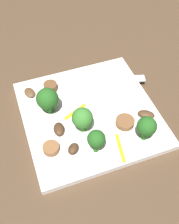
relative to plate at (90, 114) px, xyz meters
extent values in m
plane|color=#4C3826|center=(0.00, 0.00, -0.01)|extent=(1.40, 1.40, 0.00)
cube|color=white|center=(0.00, 0.00, 0.00)|extent=(0.25, 0.25, 0.01)
cube|color=silver|center=(0.04, 0.07, 0.01)|extent=(0.14, 0.05, 0.00)
cube|color=silver|center=(0.12, 0.05, 0.01)|extent=(0.04, 0.03, 0.00)
cylinder|color=#296420|center=(-0.07, 0.03, 0.02)|extent=(0.01, 0.01, 0.02)
sphere|color=#235B1E|center=(-0.07, 0.03, 0.04)|extent=(0.04, 0.04, 0.04)
cylinder|color=#408630|center=(-0.03, -0.03, 0.02)|extent=(0.01, 0.01, 0.02)
sphere|color=#387A2D|center=(-0.03, -0.03, 0.04)|extent=(0.04, 0.04, 0.04)
cylinder|color=#296420|center=(-0.02, -0.08, 0.02)|extent=(0.01, 0.01, 0.03)
sphere|color=#235B1E|center=(-0.02, -0.08, 0.04)|extent=(0.03, 0.03, 0.03)
cylinder|color=#296420|center=(0.07, -0.09, 0.02)|extent=(0.01, 0.01, 0.02)
sphere|color=#235B1E|center=(0.07, -0.09, 0.04)|extent=(0.03, 0.03, 0.03)
cylinder|color=brown|center=(-0.09, -0.06, 0.01)|extent=(0.04, 0.04, 0.01)
cylinder|color=brown|center=(-0.05, 0.08, 0.01)|extent=(0.03, 0.03, 0.02)
cylinder|color=brown|center=(0.05, -0.05, 0.01)|extent=(0.04, 0.04, 0.01)
ellipsoid|color=#422B19|center=(-0.05, -0.07, 0.01)|extent=(0.03, 0.03, 0.01)
ellipsoid|color=#422B19|center=(-0.07, -0.02, 0.01)|extent=(0.02, 0.03, 0.01)
ellipsoid|color=#4C331E|center=(0.09, -0.05, 0.01)|extent=(0.04, 0.03, 0.01)
ellipsoid|color=brown|center=(-0.10, 0.08, 0.01)|extent=(0.03, 0.03, 0.01)
cube|color=yellow|center=(-0.03, 0.01, 0.01)|extent=(0.05, 0.03, 0.00)
cube|color=yellow|center=(0.02, -0.09, 0.01)|extent=(0.01, 0.05, 0.00)
camera|label=1|loc=(-0.11, -0.30, 0.41)|focal=43.94mm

